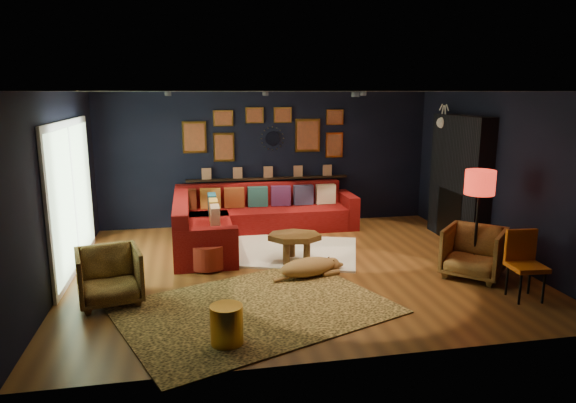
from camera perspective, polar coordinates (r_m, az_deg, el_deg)
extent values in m
plane|color=brown|center=(7.79, 0.88, -7.35)|extent=(6.50, 6.50, 0.00)
plane|color=black|center=(10.14, -2.30, 4.76)|extent=(6.50, 0.00, 6.50)
plane|color=black|center=(4.87, 7.61, -3.45)|extent=(6.50, 0.00, 6.50)
plane|color=black|center=(7.51, -24.16, 1.10)|extent=(0.00, 5.50, 5.50)
plane|color=black|center=(8.72, 22.33, 2.66)|extent=(0.00, 5.50, 5.50)
plane|color=silver|center=(7.35, 0.95, 12.14)|extent=(6.50, 6.50, 0.00)
cube|color=maroon|center=(9.82, -2.95, -1.96)|extent=(3.20, 0.95, 0.42)
cube|color=maroon|center=(10.07, -3.26, 0.84)|extent=(3.20, 0.24, 0.46)
cube|color=maroon|center=(10.17, 6.57, -0.90)|extent=(0.22, 0.95, 0.64)
cube|color=maroon|center=(8.67, -9.32, -4.02)|extent=(0.95, 2.20, 0.42)
cube|color=maroon|center=(8.57, -11.78, -1.41)|extent=(0.24, 2.20, 0.46)
cube|color=maroon|center=(7.68, -9.10, -5.27)|extent=(0.95, 0.22, 0.64)
cube|color=maroon|center=(9.79, -11.24, 0.23)|extent=(0.38, 0.14, 0.38)
cube|color=#C6722A|center=(9.80, -8.61, 0.34)|extent=(0.38, 0.14, 0.38)
cube|color=brown|center=(9.82, -5.99, 0.44)|extent=(0.38, 0.14, 0.38)
cube|color=#235052|center=(9.87, -3.39, 0.55)|extent=(0.38, 0.14, 0.38)
cube|color=#4A204C|center=(9.94, -0.82, 0.65)|extent=(0.38, 0.14, 0.38)
cube|color=#343254|center=(10.03, 1.71, 0.74)|extent=(0.38, 0.14, 0.38)
cube|color=beige|center=(10.13, 4.20, 0.84)|extent=(0.38, 0.14, 0.38)
cube|color=navy|center=(9.26, -8.43, -0.34)|extent=(0.14, 0.38, 0.38)
cube|color=#B4832D|center=(8.77, -8.27, -1.03)|extent=(0.14, 0.38, 0.38)
cube|color=tan|center=(8.28, -8.10, -1.81)|extent=(0.14, 0.38, 0.38)
cube|color=black|center=(10.12, -2.22, 2.58)|extent=(3.20, 0.12, 0.04)
cube|color=gold|center=(9.94, -10.35, 7.04)|extent=(0.45, 0.03, 0.60)
cube|color=#994425|center=(9.93, -10.35, 7.03)|extent=(0.38, 0.01, 0.51)
cube|color=gold|center=(9.98, -7.14, 6.01)|extent=(0.40, 0.03, 0.55)
cube|color=#994425|center=(9.97, -7.13, 6.00)|extent=(0.34, 0.01, 0.47)
cube|color=gold|center=(9.94, -7.22, 9.16)|extent=(0.38, 0.03, 0.30)
cube|color=#994425|center=(9.92, -7.21, 9.16)|extent=(0.32, 0.01, 0.25)
cube|color=gold|center=(10.21, 2.19, 7.35)|extent=(0.50, 0.03, 0.65)
cube|color=#994425|center=(10.19, 2.21, 7.35)|extent=(0.42, 0.01, 0.55)
cube|color=gold|center=(10.37, 5.16, 6.28)|extent=(0.35, 0.03, 0.50)
cube|color=#994425|center=(10.35, 5.18, 6.27)|extent=(0.30, 0.01, 0.42)
cube|color=gold|center=(10.33, 5.21, 9.31)|extent=(0.35, 0.03, 0.30)
cube|color=#994425|center=(10.31, 5.24, 9.31)|extent=(0.30, 0.01, 0.25)
cube|color=gold|center=(10.00, -3.75, 9.53)|extent=(0.35, 0.03, 0.30)
cube|color=#994425|center=(9.98, -3.73, 9.53)|extent=(0.30, 0.01, 0.25)
cube|color=gold|center=(10.08, -0.60, 9.58)|extent=(0.35, 0.03, 0.30)
cube|color=#994425|center=(10.06, -0.58, 9.58)|extent=(0.30, 0.01, 0.25)
cylinder|color=silver|center=(10.08, -1.72, 7.01)|extent=(0.28, 0.03, 0.28)
cone|color=gold|center=(10.12, -0.49, 7.03)|extent=(0.03, 0.16, 0.03)
cone|color=gold|center=(10.11, -0.58, 7.51)|extent=(0.04, 0.16, 0.04)
cone|color=gold|center=(10.09, -0.85, 7.91)|extent=(0.04, 0.16, 0.04)
cone|color=gold|center=(10.08, -1.25, 8.17)|extent=(0.04, 0.16, 0.04)
cone|color=gold|center=(10.06, -1.73, 8.26)|extent=(0.03, 0.16, 0.03)
cone|color=gold|center=(10.05, -2.21, 8.15)|extent=(0.04, 0.16, 0.04)
cone|color=gold|center=(10.04, -2.61, 7.87)|extent=(0.04, 0.16, 0.04)
cone|color=gold|center=(10.04, -2.88, 7.46)|extent=(0.04, 0.16, 0.04)
cone|color=gold|center=(10.05, -2.97, 6.98)|extent=(0.03, 0.16, 0.03)
cone|color=gold|center=(10.06, -2.87, 6.51)|extent=(0.04, 0.16, 0.04)
cone|color=gold|center=(10.07, -2.60, 6.11)|extent=(0.04, 0.16, 0.04)
cone|color=gold|center=(10.09, -2.19, 5.85)|extent=(0.04, 0.16, 0.04)
cone|color=gold|center=(10.10, -1.72, 5.77)|extent=(0.03, 0.16, 0.03)
cone|color=gold|center=(10.11, -1.24, 5.87)|extent=(0.04, 0.16, 0.04)
cone|color=gold|center=(10.12, -0.84, 6.15)|extent=(0.04, 0.16, 0.04)
cone|color=gold|center=(10.12, -0.58, 6.56)|extent=(0.04, 0.16, 0.04)
cube|color=black|center=(9.43, 18.50, 2.36)|extent=(0.30, 1.60, 2.20)
cube|color=black|center=(9.53, 17.93, -1.50)|extent=(0.20, 0.80, 0.90)
cone|color=white|center=(9.81, 17.91, 8.35)|extent=(0.35, 0.28, 0.28)
sphere|color=white|center=(9.70, 16.76, 8.38)|extent=(0.20, 0.20, 0.20)
cylinder|color=white|center=(9.65, 17.09, 9.36)|extent=(0.02, 0.10, 0.28)
cylinder|color=white|center=(9.76, 16.76, 9.40)|extent=(0.02, 0.10, 0.28)
cube|color=white|center=(8.11, -22.90, 0.52)|extent=(0.04, 2.80, 2.20)
cube|color=#A6CB9B|center=(8.11, -22.73, 0.53)|extent=(0.01, 2.60, 2.00)
cube|color=white|center=(8.10, -22.69, 0.53)|extent=(0.02, 0.06, 2.00)
cylinder|color=black|center=(8.39, -13.19, 11.56)|extent=(0.10, 0.10, 0.06)
cylinder|color=black|center=(8.89, -2.52, 11.87)|extent=(0.10, 0.10, 0.06)
cylinder|color=black|center=(8.88, 8.37, 11.76)|extent=(0.10, 0.10, 0.06)
cylinder|color=black|center=(6.73, 7.51, 11.71)|extent=(0.10, 0.10, 0.06)
cube|color=white|center=(8.52, -0.68, -5.50)|extent=(2.85, 2.43, 0.03)
cube|color=tan|center=(6.39, -3.67, -11.81)|extent=(3.71, 3.21, 0.02)
cylinder|color=brown|center=(7.78, -0.19, -5.80)|extent=(0.11, 0.11, 0.34)
cylinder|color=brown|center=(7.84, 2.10, -5.66)|extent=(0.11, 0.11, 0.34)
cylinder|color=brown|center=(8.16, 0.42, -4.95)|extent=(0.11, 0.11, 0.34)
cylinder|color=maroon|center=(7.77, -8.90, -5.93)|extent=(0.54, 0.54, 0.35)
imported|color=gold|center=(6.81, -19.25, -7.56)|extent=(0.89, 0.85, 0.77)
imported|color=gold|center=(7.77, 19.93, -5.06)|extent=(1.06, 1.06, 0.80)
cylinder|color=gold|center=(5.53, -6.82, -13.49)|extent=(0.35, 0.35, 0.43)
cylinder|color=black|center=(7.05, 24.39, -8.75)|extent=(0.03, 0.03, 0.43)
cylinder|color=black|center=(7.21, 26.53, -8.49)|extent=(0.03, 0.03, 0.43)
cylinder|color=black|center=(7.30, 23.16, -7.93)|extent=(0.03, 0.03, 0.43)
cylinder|color=black|center=(7.45, 25.25, -7.71)|extent=(0.03, 0.03, 0.43)
cube|color=orange|center=(7.18, 24.99, -6.59)|extent=(0.44, 0.44, 0.06)
cube|color=orange|center=(7.26, 24.44, -4.40)|extent=(0.42, 0.08, 0.41)
cylinder|color=black|center=(8.04, 19.86, -7.32)|extent=(0.26, 0.26, 0.04)
cylinder|color=black|center=(7.86, 20.19, -2.94)|extent=(0.04, 0.04, 1.23)
cylinder|color=red|center=(7.72, 20.56, 2.00)|extent=(0.42, 0.42, 0.35)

